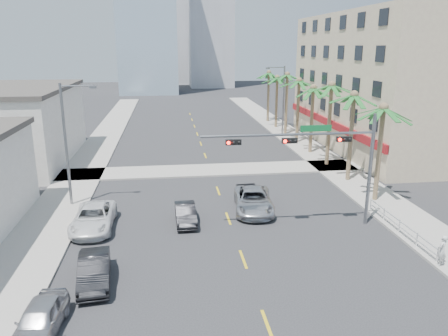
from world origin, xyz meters
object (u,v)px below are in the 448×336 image
object	(u,v)px
car_lane_left	(186,214)
car_parked_near	(40,320)
car_lane_right	(252,200)
pedestrian	(442,250)
car_parked_far	(94,218)
car_lane_center	(253,200)
car_parked_mid	(94,271)
traffic_signal_mast	(324,152)

from	to	relation	value
car_lane_left	car_parked_near	bearing A→B (deg)	-121.72
car_lane_right	pedestrian	size ratio (longest dim) A/B	2.47
car_parked_far	car_lane_center	world-z (taller)	car_lane_center
pedestrian	car_parked_near	bearing A→B (deg)	-23.63
car_parked_mid	car_lane_right	bearing A→B (deg)	37.44
car_lane_left	pedestrian	world-z (taller)	pedestrian
car_lane_center	car_lane_right	world-z (taller)	car_lane_center
car_parked_near	car_lane_right	world-z (taller)	car_parked_near
car_parked_far	car_lane_left	size ratio (longest dim) A/B	1.42
car_parked_mid	car_lane_left	distance (m)	8.72
traffic_signal_mast	car_parked_far	world-z (taller)	traffic_signal_mast
car_parked_far	car_lane_right	size ratio (longest dim) A/B	1.27
car_parked_far	car_lane_right	bearing A→B (deg)	12.71
car_parked_far	pedestrian	xyz separation A→B (m)	(19.19, -7.73, 0.26)
car_parked_mid	car_lane_right	xyz separation A→B (m)	(9.80, 9.38, -0.09)
car_parked_near	car_lane_left	bearing A→B (deg)	63.75
car_parked_mid	car_lane_center	size ratio (longest dim) A/B	0.76
car_parked_mid	pedestrian	bearing A→B (deg)	-8.71
car_parked_near	car_lane_center	distance (m)	17.00
traffic_signal_mast	car_lane_center	distance (m)	6.59
car_parked_far	pedestrian	size ratio (longest dim) A/B	3.14
pedestrian	car_lane_right	bearing A→B (deg)	-83.14
car_lane_center	traffic_signal_mast	bearing A→B (deg)	-34.38
car_parked_mid	pedestrian	world-z (taller)	pedestrian
car_parked_near	car_parked_far	world-z (taller)	car_parked_far
traffic_signal_mast	car_parked_near	distance (m)	18.34
car_parked_mid	car_parked_far	xyz separation A→B (m)	(-1.09, 6.98, 0.05)
car_parked_far	car_lane_center	size ratio (longest dim) A/B	0.95
car_parked_mid	car_lane_left	xyz separation A→B (m)	(4.86, 7.23, -0.08)
car_parked_mid	traffic_signal_mast	bearing A→B (deg)	15.71
car_lane_right	pedestrian	distance (m)	13.11
car_lane_left	car_lane_center	xyz separation A→B (m)	(4.94, 1.56, 0.16)
car_lane_center	car_parked_mid	bearing A→B (deg)	-131.41
car_parked_mid	pedestrian	distance (m)	18.12
car_parked_near	pedestrian	bearing A→B (deg)	12.90
car_lane_left	car_lane_right	world-z (taller)	car_lane_left
car_parked_mid	car_lane_left	world-z (taller)	car_parked_mid
car_lane_center	pedestrian	bearing A→B (deg)	-42.31
car_parked_far	car_lane_center	distance (m)	11.04
car_lane_left	car_lane_center	world-z (taller)	car_lane_center
car_lane_center	pedestrian	world-z (taller)	pedestrian
traffic_signal_mast	car_parked_mid	distance (m)	15.29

